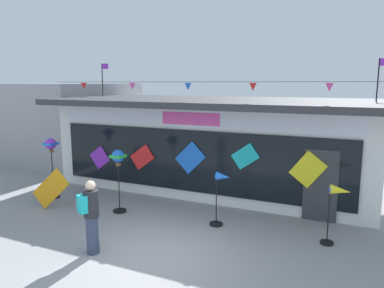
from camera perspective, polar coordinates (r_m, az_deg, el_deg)
The scene contains 9 objects.
ground_plane at distance 8.40m, azimuth -6.14°, elevation -17.23°, with size 80.00×80.00×0.00m, color gray.
kite_shop_building at distance 13.45m, azimuth 3.88°, elevation 0.38°, with size 11.26×5.43×4.58m.
wind_spinner_far_left at distance 12.69m, azimuth -21.27°, elevation -0.96°, with size 0.37×0.37×2.00m.
wind_spinner_left at distance 10.75m, azimuth -11.53°, elevation -3.11°, with size 0.39×0.39×1.87m.
wind_spinner_center_left at distance 9.66m, azimuth 4.56°, elevation -7.31°, with size 0.56×0.35×1.47m.
wind_spinner_center_right at distance 9.12m, azimuth 21.87°, elevation -8.39°, with size 0.62×0.31×1.45m.
person_near_camera at distance 8.46m, azimuth -15.62°, elevation -10.78°, with size 0.42×0.48×1.68m.
display_kite_on_ground at distance 11.81m, azimuth -21.32°, elevation -6.54°, with size 0.64×0.03×1.17m, color orange.
neighbour_building at distance 20.07m, azimuth -20.48°, elevation 3.53°, with size 6.67×6.00×3.74m, color #99999E.
Camera 1 is at (3.90, -6.41, 3.78)m, focal length 33.91 mm.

